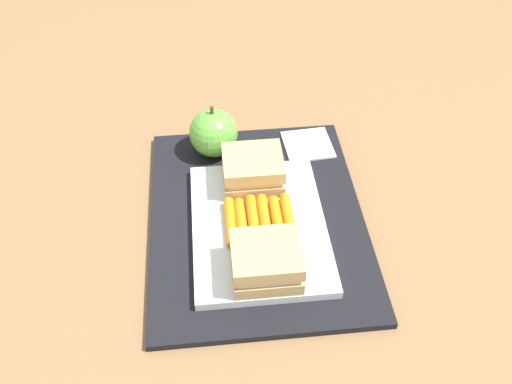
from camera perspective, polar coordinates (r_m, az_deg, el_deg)
ground_plane at (r=0.76m, az=0.10°, el=-2.92°), size 2.40×2.40×0.00m
lunchbag_mat at (r=0.75m, az=0.10°, el=-2.67°), size 0.36×0.28×0.01m
food_tray at (r=0.73m, az=0.30°, el=-3.53°), size 0.23×0.17×0.01m
sandwich_half_left at (r=0.66m, az=1.04°, el=-7.00°), size 0.07×0.08×0.04m
sandwich_half_right at (r=0.76m, az=-0.31°, el=2.25°), size 0.07×0.08×0.04m
carrot_sticks_bundle at (r=0.72m, az=0.31°, el=-2.81°), size 0.08×0.09×0.02m
apple at (r=0.82m, az=-4.31°, el=5.96°), size 0.07×0.07×0.08m
paper_napkin at (r=0.85m, az=5.25°, el=4.78°), size 0.07×0.07×0.00m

